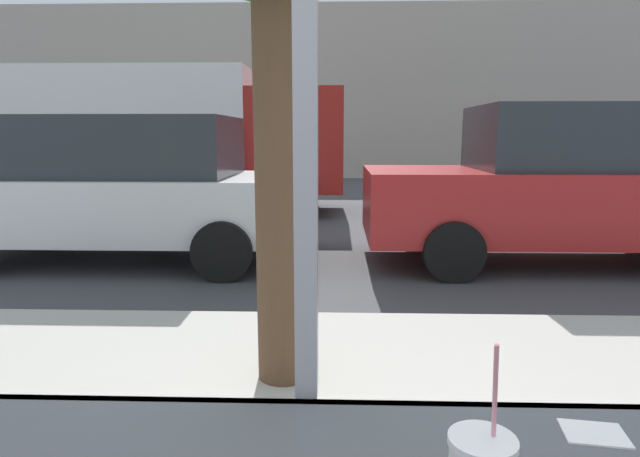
# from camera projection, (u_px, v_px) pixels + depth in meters

# --- Properties ---
(ground_plane) EXTENTS (60.00, 60.00, 0.00)m
(ground_plane) POSITION_uv_depth(u_px,v_px,m) (333.00, 223.00, 9.19)
(ground_plane) COLOR #424244
(sidewalk_strip) EXTENTS (16.00, 2.80, 0.10)m
(sidewalk_strip) POSITION_uv_depth(u_px,v_px,m) (323.00, 407.00, 2.89)
(sidewalk_strip) COLOR #B2ADA3
(sidewalk_strip) RESTS_ON ground
(building_facade_far) EXTENTS (28.00, 1.20, 5.86)m
(building_facade_far) POSITION_uv_depth(u_px,v_px,m) (336.00, 94.00, 18.64)
(building_facade_far) COLOR #A89E8E
(building_facade_far) RESTS_ON ground
(napkin_wrapper) EXTENTS (0.13, 0.11, 0.00)m
(napkin_wrapper) POSITION_uv_depth(u_px,v_px,m) (594.00, 433.00, 1.06)
(napkin_wrapper) COLOR white
(napkin_wrapper) RESTS_ON window_counter
(parked_car_white) EXTENTS (4.58, 2.04, 1.72)m
(parked_car_white) POSITION_uv_depth(u_px,v_px,m) (125.00, 189.00, 6.35)
(parked_car_white) COLOR silver
(parked_car_white) RESTS_ON ground
(parked_car_red) EXTENTS (4.56, 1.92, 1.85)m
(parked_car_red) POSITION_uv_depth(u_px,v_px,m) (566.00, 186.00, 6.18)
(parked_car_red) COLOR red
(parked_car_red) RESTS_ON ground
(box_truck) EXTENTS (7.30, 2.44, 2.73)m
(box_truck) POSITION_uv_depth(u_px,v_px,m) (152.00, 134.00, 10.36)
(box_truck) COLOR silver
(box_truck) RESTS_ON ground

